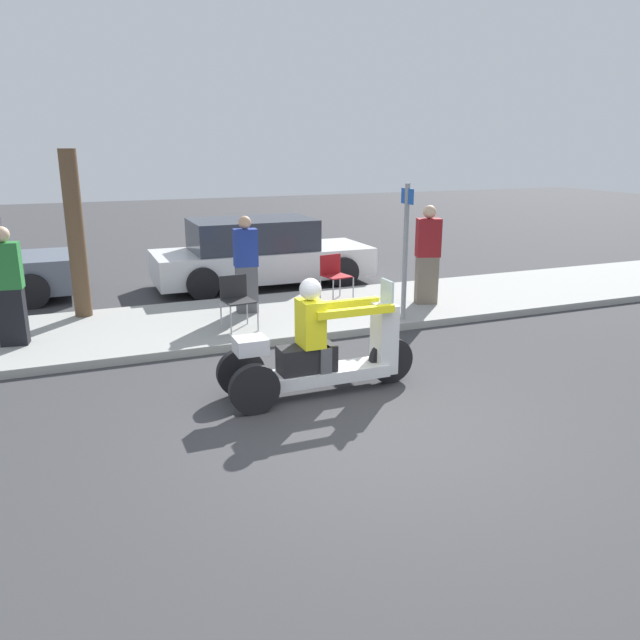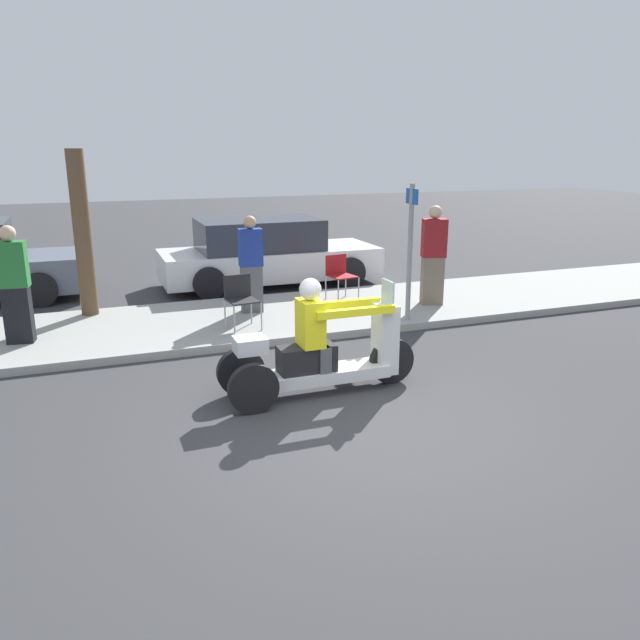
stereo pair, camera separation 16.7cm
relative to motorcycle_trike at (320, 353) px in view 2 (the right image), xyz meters
The scene contains 11 objects.
ground_plane 1.38m from the motorcycle_trike, 89.60° to the right, with size 60.00×60.00×0.00m, color #38383A.
sidewalk_strip 3.35m from the motorcycle_trike, 89.85° to the left, with size 28.00×2.80×0.12m.
motorcycle_trike is the anchor object (origin of this frame).
spectator_end_of_line 4.44m from the motorcycle_trike, 42.15° to the left, with size 0.47×0.37×1.76m.
spectator_by_tree 4.67m from the motorcycle_trike, 138.66° to the left, with size 0.43×0.30×1.70m.
spectator_with_child 3.60m from the motorcycle_trike, 88.41° to the left, with size 0.41×0.27×1.64m.
folding_chair_set_back 4.30m from the motorcycle_trike, 64.53° to the left, with size 0.53×0.53×0.82m.
folding_chair_curbside 2.73m from the motorcycle_trike, 96.49° to the left, with size 0.51×0.51×0.82m.
parked_car_lot_center 6.16m from the motorcycle_trike, 79.92° to the left, with size 4.56×1.93×1.41m.
tree_trunk 5.14m from the motorcycle_trike, 119.97° to the left, with size 0.28×0.28×2.72m.
street_sign 3.30m from the motorcycle_trike, 42.58° to the left, with size 0.08×0.36×2.20m.
Camera 2 is at (-2.49, -5.29, 2.90)m, focal length 35.00 mm.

